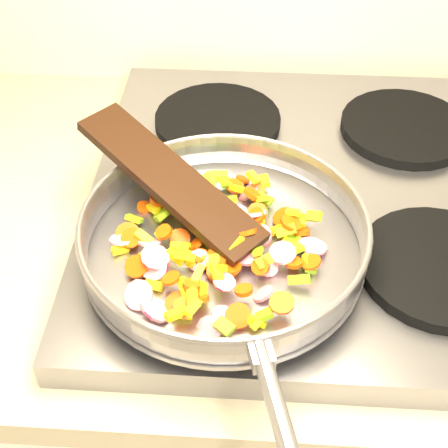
{
  "coord_description": "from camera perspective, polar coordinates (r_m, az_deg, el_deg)",
  "views": [
    {
      "loc": [
        -0.78,
        1.02,
        1.49
      ],
      "look_at": [
        -0.81,
        1.53,
        1.0
      ],
      "focal_mm": 50.0,
      "sensor_mm": 36.0,
      "label": 1
    }
  ],
  "objects": [
    {
      "name": "cooktop",
      "position": [
        0.86,
        8.08,
        2.2
      ],
      "size": [
        0.6,
        0.6,
        0.04
      ],
      "primitive_type": "cube",
      "color": "#939399",
      "rests_on": "counter_top"
    },
    {
      "name": "grate_fl",
      "position": [
        0.74,
        -2.11,
        -2.89
      ],
      "size": [
        0.19,
        0.19,
        0.02
      ],
      "primitive_type": "cylinder",
      "color": "black",
      "rests_on": "cooktop"
    },
    {
      "name": "grate_fr",
      "position": [
        0.77,
        19.09,
        -3.7
      ],
      "size": [
        0.19,
        0.19,
        0.02
      ],
      "primitive_type": "cylinder",
      "color": "black",
      "rests_on": "cooktop"
    },
    {
      "name": "grate_bl",
      "position": [
        0.96,
        -0.58,
        9.43
      ],
      "size": [
        0.19,
        0.19,
        0.02
      ],
      "primitive_type": "cylinder",
      "color": "black",
      "rests_on": "cooktop"
    },
    {
      "name": "grate_br",
      "position": [
        0.98,
        16.2,
        8.47
      ],
      "size": [
        0.19,
        0.19,
        0.02
      ],
      "primitive_type": "cylinder",
      "color": "black",
      "rests_on": "cooktop"
    },
    {
      "name": "saute_pan",
      "position": [
        0.71,
        0.04,
        -1.06
      ],
      "size": [
        0.37,
        0.53,
        0.05
      ],
      "rotation": [
        0.0,
        0.0,
        0.26
      ],
      "color": "#9E9EA5",
      "rests_on": "grate_fl"
    },
    {
      "name": "vegetable_heap",
      "position": [
        0.72,
        -0.67,
        -1.42
      ],
      "size": [
        0.26,
        0.27,
        0.05
      ],
      "color": "#7DAD15",
      "rests_on": "saute_pan"
    },
    {
      "name": "wooden_spatula",
      "position": [
        0.75,
        -5.0,
        4.1
      ],
      "size": [
        0.25,
        0.22,
        0.07
      ],
      "primitive_type": "cube",
      "rotation": [
        0.0,
        -0.21,
        2.45
      ],
      "color": "black",
      "rests_on": "saute_pan"
    }
  ]
}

